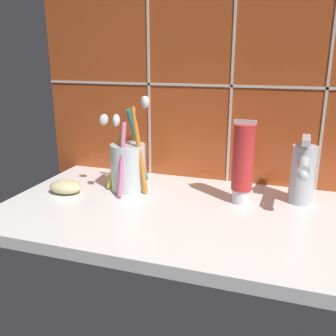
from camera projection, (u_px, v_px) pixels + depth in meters
sink_counter at (199, 217)px, 65.79cm from camera, size 71.65×37.06×2.00cm
tile_wall_backsplash at (225, 50)px, 74.63cm from camera, size 81.65×1.72×58.57cm
toothbrush_cup at (128, 164)px, 74.68cm from camera, size 11.03×14.80×19.25cm
toothpaste_tube at (243, 163)px, 67.28cm from camera, size 3.99×3.80×15.45cm
sink_faucet at (303, 172)px, 67.21cm from camera, size 4.43×12.40×12.36cm
soap_bar at (66, 187)px, 73.86cm from camera, size 6.66×4.74×2.57cm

